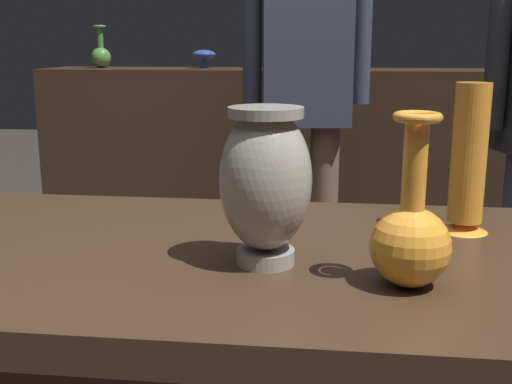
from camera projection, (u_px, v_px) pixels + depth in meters
The scene contains 7 objects.
back_display_shelf at pixel (306, 170), 3.19m from camera, with size 2.60×0.40×0.99m.
vase_centerpiece at pixel (266, 181), 0.91m from camera, with size 0.13×0.13×0.23m.
vase_tall_behind at pixel (468, 163), 1.07m from camera, with size 0.08×0.08×0.25m.
vase_left_accent at pixel (411, 236), 0.84m from camera, with size 0.11×0.11×0.23m.
shelf_vase_far_left at pixel (101, 54), 3.20m from camera, with size 0.10×0.10×0.21m.
shelf_vase_left at pixel (204, 55), 3.17m from camera, with size 0.12×0.12×0.09m.
visitor_center_back at pixel (306, 83), 2.36m from camera, with size 0.47×0.22×1.65m.
Camera 1 is at (0.13, -0.94, 1.12)m, focal length 44.94 mm.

